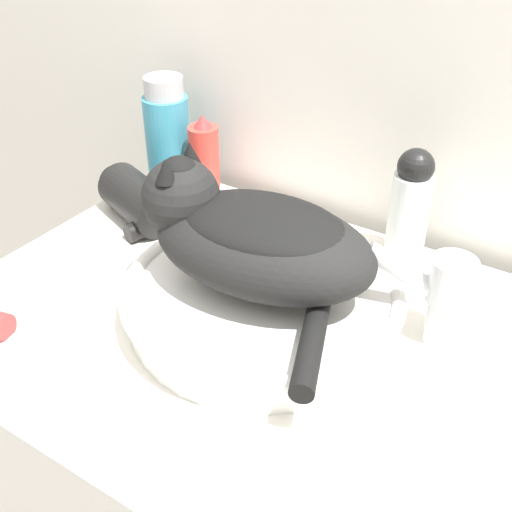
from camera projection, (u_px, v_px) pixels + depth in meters
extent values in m
cylinder|color=white|center=(263.00, 302.00, 0.86)|extent=(0.36, 0.36, 0.05)
torus|color=white|center=(263.00, 288.00, 0.84)|extent=(0.38, 0.38, 0.02)
ellipsoid|color=black|center=(263.00, 246.00, 0.81)|extent=(0.32, 0.21, 0.11)
ellipsoid|color=black|center=(263.00, 225.00, 0.79)|extent=(0.24, 0.17, 0.05)
sphere|color=black|center=(181.00, 197.00, 0.83)|extent=(0.10, 0.10, 0.10)
sphere|color=black|center=(179.00, 178.00, 0.81)|extent=(0.06, 0.06, 0.06)
cone|color=black|center=(190.00, 153.00, 0.82)|extent=(0.03, 0.03, 0.03)
cone|color=black|center=(166.00, 171.00, 0.78)|extent=(0.03, 0.03, 0.03)
cylinder|color=black|center=(314.00, 333.00, 0.73)|extent=(0.10, 0.19, 0.03)
cylinder|color=silver|center=(443.00, 320.00, 0.81)|extent=(0.04, 0.04, 0.07)
cylinder|color=silver|center=(408.00, 274.00, 0.79)|extent=(0.12, 0.06, 0.08)
cylinder|color=silver|center=(451.00, 280.00, 0.78)|extent=(0.06, 0.06, 0.06)
cylinder|color=silver|center=(408.00, 219.00, 0.95)|extent=(0.06, 0.06, 0.14)
sphere|color=black|center=(416.00, 167.00, 0.90)|extent=(0.05, 0.05, 0.05)
cylinder|color=#DB3D33|center=(204.00, 162.00, 1.12)|extent=(0.05, 0.05, 0.13)
cone|color=red|center=(202.00, 121.00, 1.08)|extent=(0.03, 0.03, 0.02)
cylinder|color=teal|center=(168.00, 142.00, 1.15)|extent=(0.08, 0.08, 0.17)
cylinder|color=#B7B7BC|center=(164.00, 87.00, 1.09)|extent=(0.07, 0.07, 0.04)
cylinder|color=red|center=(2.00, 326.00, 0.83)|extent=(0.02, 0.04, 0.04)
cylinder|color=black|center=(139.00, 200.00, 1.06)|extent=(0.16, 0.12, 0.08)
cylinder|color=black|center=(155.00, 224.00, 1.04)|extent=(0.06, 0.10, 0.03)
cylinder|color=black|center=(116.00, 182.00, 1.11)|extent=(0.04, 0.06, 0.05)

